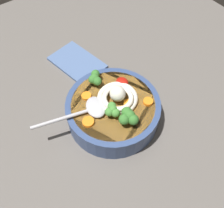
% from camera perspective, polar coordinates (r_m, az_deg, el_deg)
% --- Properties ---
extents(table_slab, '(1.21, 1.21, 0.03)m').
position_cam_1_polar(table_slab, '(0.66, -1.26, -2.18)').
color(table_slab, '#5B5651').
rests_on(table_slab, ground).
extents(soup_bowl, '(0.23, 0.23, 0.06)m').
position_cam_1_polar(soup_bowl, '(0.60, 0.00, -1.63)').
color(soup_bowl, '#334775').
rests_on(soup_bowl, table_slab).
extents(noodle_pile, '(0.11, 0.10, 0.04)m').
position_cam_1_polar(noodle_pile, '(0.57, 1.30, 1.62)').
color(noodle_pile, silver).
rests_on(noodle_pile, soup_bowl).
extents(soup_spoon, '(0.08, 0.17, 0.02)m').
position_cam_1_polar(soup_spoon, '(0.56, -5.10, -1.10)').
color(soup_spoon, '#B7B7BC').
rests_on(soup_spoon, soup_bowl).
extents(chili_sauce_dollop, '(0.03, 0.03, 0.01)m').
position_cam_1_polar(chili_sauce_dollop, '(0.61, 2.35, 5.06)').
color(chili_sauce_dollop, '#B2190F').
rests_on(chili_sauce_dollop, soup_bowl).
extents(broccoli_floret_rear, '(0.04, 0.03, 0.03)m').
position_cam_1_polar(broccoli_floret_rear, '(0.54, 0.09, -1.43)').
color(broccoli_floret_rear, '#7A9E60').
rests_on(broccoli_floret_rear, soup_bowl).
extents(broccoli_floret_far, '(0.05, 0.04, 0.04)m').
position_cam_1_polar(broccoli_floret_far, '(0.53, 3.67, -3.05)').
color(broccoli_floret_far, '#7A9E60').
rests_on(broccoli_floret_far, soup_bowl).
extents(broccoli_floret_beside_noodles, '(0.04, 0.04, 0.03)m').
position_cam_1_polar(broccoli_floret_beside_noodles, '(0.60, -3.74, 6.06)').
color(broccoli_floret_beside_noodles, '#7A9E60').
rests_on(broccoli_floret_beside_noodles, soup_bowl).
extents(carrot_slice_near_spoon, '(0.02, 0.02, 0.01)m').
position_cam_1_polar(carrot_slice_near_spoon, '(0.58, 3.71, 0.25)').
color(carrot_slice_near_spoon, orange).
rests_on(carrot_slice_near_spoon, soup_bowl).
extents(carrot_slice_right, '(0.02, 0.02, 0.01)m').
position_cam_1_polar(carrot_slice_right, '(0.58, 8.31, 0.55)').
color(carrot_slice_right, orange).
rests_on(carrot_slice_right, soup_bowl).
extents(carrot_slice_left, '(0.02, 0.02, 0.01)m').
position_cam_1_polar(carrot_slice_left, '(0.59, -5.92, 1.89)').
color(carrot_slice_left, orange).
rests_on(carrot_slice_left, soup_bowl).
extents(carrot_slice_center, '(0.03, 0.03, 0.01)m').
position_cam_1_polar(carrot_slice_center, '(0.55, -5.49, -4.12)').
color(carrot_slice_center, orange).
rests_on(carrot_slice_center, soup_bowl).
extents(folded_napkin, '(0.17, 0.13, 0.01)m').
position_cam_1_polar(folded_napkin, '(0.75, -8.04, 9.45)').
color(folded_napkin, '#4C6693').
rests_on(folded_napkin, table_slab).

